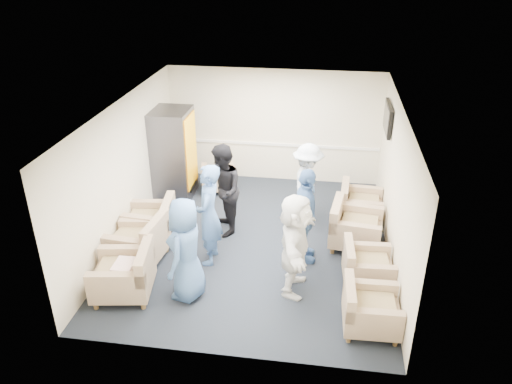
# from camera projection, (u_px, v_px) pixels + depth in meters

# --- Properties ---
(floor) EXTENTS (6.00, 6.00, 0.00)m
(floor) POSITION_uv_depth(u_px,v_px,m) (255.00, 242.00, 9.70)
(floor) COLOR black
(floor) RESTS_ON ground
(ceiling) EXTENTS (6.00, 6.00, 0.00)m
(ceiling) POSITION_uv_depth(u_px,v_px,m) (255.00, 108.00, 8.49)
(ceiling) COLOR white
(ceiling) RESTS_ON back_wall
(back_wall) EXTENTS (5.00, 0.02, 2.70)m
(back_wall) POSITION_uv_depth(u_px,v_px,m) (274.00, 126.00, 11.75)
(back_wall) COLOR beige
(back_wall) RESTS_ON floor
(front_wall) EXTENTS (5.00, 0.02, 2.70)m
(front_wall) POSITION_uv_depth(u_px,v_px,m) (221.00, 277.00, 6.44)
(front_wall) COLOR beige
(front_wall) RESTS_ON floor
(left_wall) EXTENTS (0.02, 6.00, 2.70)m
(left_wall) POSITION_uv_depth(u_px,v_px,m) (125.00, 171.00, 9.42)
(left_wall) COLOR beige
(left_wall) RESTS_ON floor
(right_wall) EXTENTS (0.02, 6.00, 2.70)m
(right_wall) POSITION_uv_depth(u_px,v_px,m) (396.00, 188.00, 8.77)
(right_wall) COLOR beige
(right_wall) RESTS_ON floor
(chair_rail) EXTENTS (4.98, 0.04, 0.06)m
(chair_rail) POSITION_uv_depth(u_px,v_px,m) (274.00, 144.00, 11.93)
(chair_rail) COLOR white
(chair_rail) RESTS_ON back_wall
(tv) EXTENTS (0.10, 1.00, 0.58)m
(tv) POSITION_uv_depth(u_px,v_px,m) (388.00, 118.00, 10.06)
(tv) COLOR black
(tv) RESTS_ON right_wall
(armchair_left_near) EXTENTS (1.06, 1.06, 0.74)m
(armchair_left_near) POSITION_uv_depth(u_px,v_px,m) (127.00, 275.00, 8.12)
(armchair_left_near) COLOR #A08467
(armchair_left_near) RESTS_ON floor
(armchair_left_mid) EXTENTS (1.03, 1.03, 0.75)m
(armchair_left_mid) POSITION_uv_depth(u_px,v_px,m) (140.00, 243.00, 8.98)
(armchair_left_mid) COLOR #A08467
(armchair_left_mid) RESTS_ON floor
(armchair_left_far) EXTENTS (1.01, 1.01, 0.73)m
(armchair_left_far) POSITION_uv_depth(u_px,v_px,m) (152.00, 224.00, 9.62)
(armchair_left_far) COLOR #A08467
(armchair_left_far) RESTS_ON floor
(armchair_right_near) EXTENTS (0.85, 0.85, 0.66)m
(armchair_right_near) POSITION_uv_depth(u_px,v_px,m) (368.00, 310.00, 7.41)
(armchair_right_near) COLOR #A08467
(armchair_right_near) RESTS_ON floor
(armchair_right_midnear) EXTENTS (0.85, 0.85, 0.65)m
(armchair_right_midnear) POSITION_uv_depth(u_px,v_px,m) (365.00, 268.00, 8.39)
(armchair_right_midnear) COLOR #A08467
(armchair_right_midnear) RESTS_ON floor
(armchair_right_midfar) EXTENTS (1.05, 1.05, 0.75)m
(armchair_right_midfar) POSITION_uv_depth(u_px,v_px,m) (353.00, 228.00, 9.45)
(armchair_right_midfar) COLOR #A08467
(armchair_right_midfar) RESTS_ON floor
(armchair_right_far) EXTENTS (0.90, 0.90, 0.68)m
(armchair_right_far) POSITION_uv_depth(u_px,v_px,m) (358.00, 206.00, 10.33)
(armchair_right_far) COLOR #A08467
(armchair_right_far) RESTS_ON floor
(armchair_corner) EXTENTS (0.91, 0.91, 0.60)m
(armchair_corner) POSITION_uv_depth(u_px,v_px,m) (218.00, 179.00, 11.60)
(armchair_corner) COLOR #A08467
(armchair_corner) RESTS_ON floor
(vending_machine) EXTENTS (0.82, 0.96, 2.03)m
(vending_machine) POSITION_uv_depth(u_px,v_px,m) (174.00, 154.00, 11.06)
(vending_machine) COLOR #4F4E56
(vending_machine) RESTS_ON floor
(backpack) EXTENTS (0.30, 0.24, 0.46)m
(backpack) POSITION_uv_depth(u_px,v_px,m) (170.00, 233.00, 9.55)
(backpack) COLOR black
(backpack) RESTS_ON floor
(pillow) EXTENTS (0.32, 0.42, 0.12)m
(pillow) POSITION_uv_depth(u_px,v_px,m) (124.00, 266.00, 8.03)
(pillow) COLOR white
(pillow) RESTS_ON armchair_left_near
(person_front_left) EXTENTS (0.69, 0.94, 1.75)m
(person_front_left) POSITION_uv_depth(u_px,v_px,m) (186.00, 250.00, 7.87)
(person_front_left) COLOR #4369A2
(person_front_left) RESTS_ON floor
(person_mid_left) EXTENTS (0.47, 0.70, 1.89)m
(person_mid_left) POSITION_uv_depth(u_px,v_px,m) (209.00, 215.00, 8.74)
(person_mid_left) COLOR #4369A2
(person_mid_left) RESTS_ON floor
(person_back_left) EXTENTS (0.97, 1.08, 1.85)m
(person_back_left) POSITION_uv_depth(u_px,v_px,m) (222.00, 191.00, 9.64)
(person_back_left) COLOR black
(person_back_left) RESTS_ON floor
(person_back_right) EXTENTS (0.76, 1.17, 1.71)m
(person_back_right) POSITION_uv_depth(u_px,v_px,m) (307.00, 184.00, 10.07)
(person_back_right) COLOR white
(person_back_right) RESTS_ON floor
(person_mid_right) EXTENTS (0.52, 1.09, 1.80)m
(person_mid_right) POSITION_uv_depth(u_px,v_px,m) (305.00, 216.00, 8.79)
(person_mid_right) COLOR #4369A2
(person_mid_right) RESTS_ON floor
(person_front_right) EXTENTS (0.61, 1.66, 1.76)m
(person_front_right) POSITION_uv_depth(u_px,v_px,m) (295.00, 244.00, 8.01)
(person_front_right) COLOR white
(person_front_right) RESTS_ON floor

